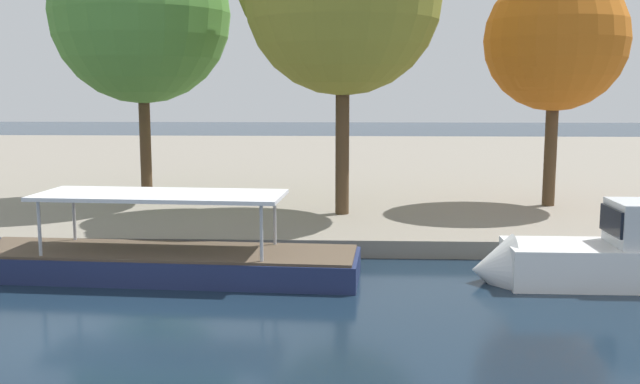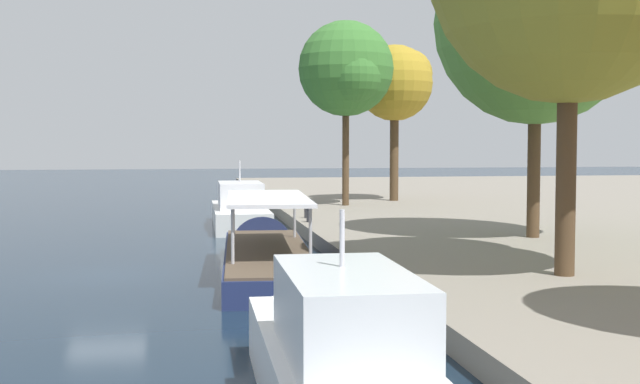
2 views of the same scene
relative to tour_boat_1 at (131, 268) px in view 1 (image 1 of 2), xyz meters
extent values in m
plane|color=#142333|center=(0.60, -5.36, -0.24)|extent=(220.00, 220.00, 0.00)
cube|color=gray|center=(0.60, 30.08, 0.07)|extent=(120.00, 55.00, 0.62)
cube|color=navy|center=(1.02, -0.06, -0.13)|extent=(12.21, 3.59, 1.30)
cube|color=brown|center=(1.02, -0.06, 0.56)|extent=(11.96, 3.43, 0.08)
cylinder|color=#B2B2B7|center=(-2.36, -1.00, 1.42)|extent=(0.10, 0.10, 1.64)
cylinder|color=#B2B2B7|center=(-2.22, 1.28, 1.42)|extent=(0.10, 0.10, 1.64)
cylinder|color=#B2B2B7|center=(4.26, -1.41, 1.42)|extent=(0.10, 0.10, 1.64)
cylinder|color=#B2B2B7|center=(4.40, 0.87, 1.42)|extent=(0.10, 0.10, 1.64)
cube|color=silver|center=(1.02, -0.06, 2.30)|extent=(7.62, 3.08, 0.12)
cone|color=white|center=(11.03, -0.34, 0.15)|extent=(1.23, 2.18, 2.17)
cube|color=black|center=(14.90, -0.38, 1.67)|extent=(1.06, 1.72, 0.77)
cylinder|color=#4C3823|center=(-2.60, 10.92, 3.11)|extent=(0.51, 0.51, 5.47)
sphere|color=#4C8438|center=(-2.60, 10.92, 8.84)|extent=(8.00, 8.00, 8.00)
sphere|color=#4C8438|center=(-1.44, 12.47, 8.54)|extent=(4.83, 4.83, 4.83)
sphere|color=#4C8438|center=(-1.61, 10.13, 9.20)|extent=(4.22, 4.22, 4.22)
cylinder|color=#4C3823|center=(15.59, 10.38, 2.84)|extent=(0.54, 0.54, 4.93)
sphere|color=#BC6019|center=(15.59, 10.38, 7.60)|extent=(6.12, 6.12, 6.12)
sphere|color=#BC6019|center=(15.51, 9.28, 7.94)|extent=(3.08, 3.08, 3.08)
sphere|color=#BC6019|center=(14.91, 9.49, 6.80)|extent=(3.49, 3.49, 3.49)
cylinder|color=#4C3823|center=(6.45, 7.88, 3.29)|extent=(0.56, 0.56, 5.84)
camera|label=1|loc=(6.76, -21.05, 5.47)|focal=39.70mm
camera|label=2|loc=(28.31, -2.76, 4.16)|focal=46.33mm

